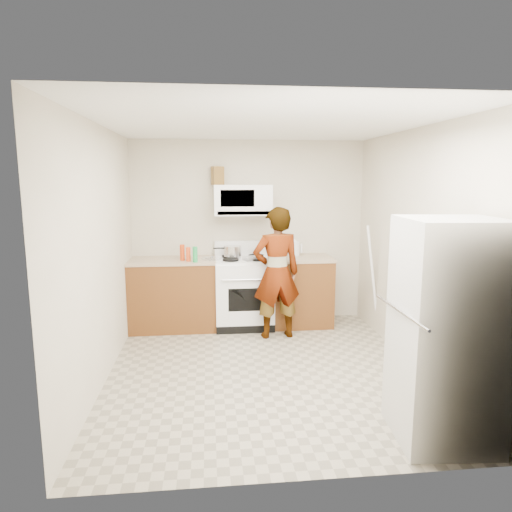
{
  "coord_description": "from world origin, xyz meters",
  "views": [
    {
      "loc": [
        -0.56,
        -4.48,
        1.98
      ],
      "look_at": [
        -0.03,
        0.55,
        1.12
      ],
      "focal_mm": 32.0,
      "sensor_mm": 36.0,
      "label": 1
    }
  ],
  "objects": [
    {
      "name": "floor",
      "position": [
        0.0,
        0.0,
        0.0
      ],
      "size": [
        3.6,
        3.6,
        0.0
      ],
      "primitive_type": "plane",
      "color": "gray",
      "rests_on": "ground"
    },
    {
      "name": "bottle_hot_sauce",
      "position": [
        -0.82,
        1.33,
        1.03
      ],
      "size": [
        0.07,
        0.07,
        0.18
      ],
      "primitive_type": "cylinder",
      "rotation": [
        0.0,
        0.0,
        -0.33
      ],
      "color": "#E84719",
      "rests_on": "counter_left"
    },
    {
      "name": "counter_left",
      "position": [
        -1.04,
        1.49,
        0.92
      ],
      "size": [
        1.14,
        0.64,
        0.03
      ],
      "primitive_type": "cube",
      "color": "tan",
      "rests_on": "cabinet_left"
    },
    {
      "name": "back_wall",
      "position": [
        0.0,
        1.79,
        1.25
      ],
      "size": [
        3.2,
        0.02,
        2.5
      ],
      "primitive_type": "cube",
      "color": "beige",
      "rests_on": "floor"
    },
    {
      "name": "cabinet_left",
      "position": [
        -1.04,
        1.49,
        0.45
      ],
      "size": [
        1.12,
        0.62,
        0.9
      ],
      "primitive_type": "cube",
      "color": "brown",
      "rests_on": "floor"
    },
    {
      "name": "right_wall",
      "position": [
        1.59,
        0.0,
        1.25
      ],
      "size": [
        0.02,
        3.6,
        2.5
      ],
      "primitive_type": "cube",
      "color": "beige",
      "rests_on": "floor"
    },
    {
      "name": "bottle_green_cap",
      "position": [
        -0.73,
        1.25,
        1.03
      ],
      "size": [
        0.08,
        0.08,
        0.2
      ],
      "primitive_type": "cylinder",
      "rotation": [
        0.0,
        0.0,
        -0.4
      ],
      "color": "#1B9544",
      "rests_on": "counter_left"
    },
    {
      "name": "person",
      "position": [
        0.27,
        1.01,
        0.82
      ],
      "size": [
        0.64,
        0.46,
        1.65
      ],
      "primitive_type": "imported",
      "rotation": [
        0.0,
        0.0,
        3.26
      ],
      "color": "tan",
      "rests_on": "floor"
    },
    {
      "name": "saucepan",
      "position": [
        -0.24,
        1.57,
        1.02
      ],
      "size": [
        0.31,
        0.31,
        0.13
      ],
      "primitive_type": "cylinder",
      "rotation": [
        0.0,
        0.0,
        -0.41
      ],
      "color": "silver",
      "rests_on": "gas_range"
    },
    {
      "name": "gas_range",
      "position": [
        -0.1,
        1.48,
        0.49
      ],
      "size": [
        0.76,
        0.65,
        1.13
      ],
      "color": "white",
      "rests_on": "floor"
    },
    {
      "name": "cabinet_right",
      "position": [
        0.68,
        1.49,
        0.45
      ],
      "size": [
        0.8,
        0.62,
        0.9
      ],
      "primitive_type": "cube",
      "color": "brown",
      "rests_on": "floor"
    },
    {
      "name": "counter_right",
      "position": [
        0.68,
        1.49,
        0.92
      ],
      "size": [
        0.82,
        0.64,
        0.03
      ],
      "primitive_type": "cube",
      "color": "tan",
      "rests_on": "cabinet_right"
    },
    {
      "name": "broom",
      "position": [
        1.54,
        1.05,
        0.71
      ],
      "size": [
        0.29,
        0.17,
        1.4
      ],
      "primitive_type": "cylinder",
      "rotation": [
        0.14,
        -0.14,
        -0.31
      ],
      "color": "white",
      "rests_on": "floor"
    },
    {
      "name": "jug",
      "position": [
        -0.43,
        1.66,
        2.02
      ],
      "size": [
        0.18,
        0.18,
        0.24
      ],
      "primitive_type": "cube",
      "rotation": [
        0.0,
        0.0,
        0.31
      ],
      "color": "brown",
      "rests_on": "microwave"
    },
    {
      "name": "pot_lid",
      "position": [
        -0.52,
        1.45,
        0.94
      ],
      "size": [
        0.35,
        0.35,
        0.01
      ],
      "primitive_type": "cylinder",
      "rotation": [
        0.0,
        0.0,
        0.34
      ],
      "color": "white",
      "rests_on": "counter_left"
    },
    {
      "name": "kettle",
      "position": [
        0.6,
        1.64,
        1.03
      ],
      "size": [
        0.18,
        0.18,
        0.19
      ],
      "primitive_type": "cylinder",
      "rotation": [
        0.0,
        0.0,
        0.13
      ],
      "color": "white",
      "rests_on": "counter_right"
    },
    {
      "name": "bottle_spray",
      "position": [
        -0.9,
        1.4,
        1.04
      ],
      "size": [
        0.07,
        0.07,
        0.21
      ],
      "primitive_type": "cylinder",
      "rotation": [
        0.0,
        0.0,
        -0.23
      ],
      "color": "#C53B0E",
      "rests_on": "counter_left"
    },
    {
      "name": "fridge",
      "position": [
        1.2,
        -1.39,
        0.85
      ],
      "size": [
        0.75,
        0.75,
        1.7
      ],
      "primitive_type": "cube",
      "rotation": [
        0.0,
        0.0,
        -0.08
      ],
      "color": "#B8B7B4",
      "rests_on": "floor"
    },
    {
      "name": "microwave",
      "position": [
        -0.1,
        1.61,
        1.7
      ],
      "size": [
        0.76,
        0.38,
        0.4
      ],
      "primitive_type": "cube",
      "color": "white",
      "rests_on": "back_wall"
    },
    {
      "name": "tray",
      "position": [
        0.01,
        1.36,
        0.96
      ],
      "size": [
        0.29,
        0.24,
        0.05
      ],
      "primitive_type": "cube",
      "rotation": [
        0.0,
        0.0,
        0.4
      ],
      "color": "silver",
      "rests_on": "gas_range"
    }
  ]
}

